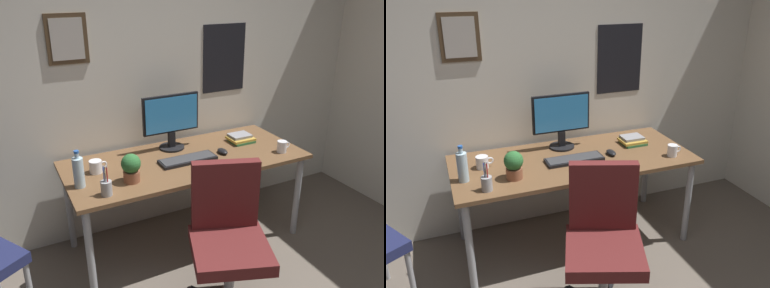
# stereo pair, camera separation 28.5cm
# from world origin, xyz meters

# --- Properties ---
(wall_back) EXTENTS (4.40, 0.10, 2.60)m
(wall_back) POSITION_xyz_m (0.00, 2.15, 1.30)
(wall_back) COLOR silver
(wall_back) RESTS_ON ground_plane
(desk) EXTENTS (1.79, 0.77, 0.73)m
(desk) POSITION_xyz_m (0.23, 1.68, 0.66)
(desk) COLOR brown
(desk) RESTS_ON ground_plane
(office_chair) EXTENTS (0.59, 0.60, 0.95)m
(office_chair) POSITION_xyz_m (0.16, 0.97, 0.53)
(office_chair) COLOR #591E1E
(office_chair) RESTS_ON ground_plane
(monitor) EXTENTS (0.46, 0.20, 0.43)m
(monitor) POSITION_xyz_m (0.21, 1.91, 0.96)
(monitor) COLOR black
(monitor) RESTS_ON desk
(keyboard) EXTENTS (0.43, 0.15, 0.03)m
(keyboard) POSITION_xyz_m (0.21, 1.63, 0.74)
(keyboard) COLOR black
(keyboard) RESTS_ON desk
(computer_mouse) EXTENTS (0.06, 0.11, 0.04)m
(computer_mouse) POSITION_xyz_m (0.51, 1.63, 0.74)
(computer_mouse) COLOR black
(computer_mouse) RESTS_ON desk
(water_bottle) EXTENTS (0.07, 0.07, 0.25)m
(water_bottle) POSITION_xyz_m (-0.58, 1.59, 0.83)
(water_bottle) COLOR silver
(water_bottle) RESTS_ON desk
(coffee_mug_near) EXTENTS (0.11, 0.07, 0.09)m
(coffee_mug_near) POSITION_xyz_m (0.94, 1.45, 0.77)
(coffee_mug_near) COLOR white
(coffee_mug_near) RESTS_ON desk
(coffee_mug_far) EXTENTS (0.13, 0.09, 0.09)m
(coffee_mug_far) POSITION_xyz_m (-0.43, 1.75, 0.77)
(coffee_mug_far) COLOR white
(coffee_mug_far) RESTS_ON desk
(potted_plant) EXTENTS (0.13, 0.13, 0.19)m
(potted_plant) POSITION_xyz_m (-0.26, 1.51, 0.83)
(potted_plant) COLOR brown
(potted_plant) RESTS_ON desk
(pen_cup) EXTENTS (0.07, 0.07, 0.20)m
(pen_cup) POSITION_xyz_m (-0.46, 1.41, 0.78)
(pen_cup) COLOR #9EA0A5
(pen_cup) RESTS_ON desk
(book_stack_left) EXTENTS (0.20, 0.17, 0.06)m
(book_stack_left) POSITION_xyz_m (0.78, 1.78, 0.75)
(book_stack_left) COLOR #33723F
(book_stack_left) RESTS_ON desk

